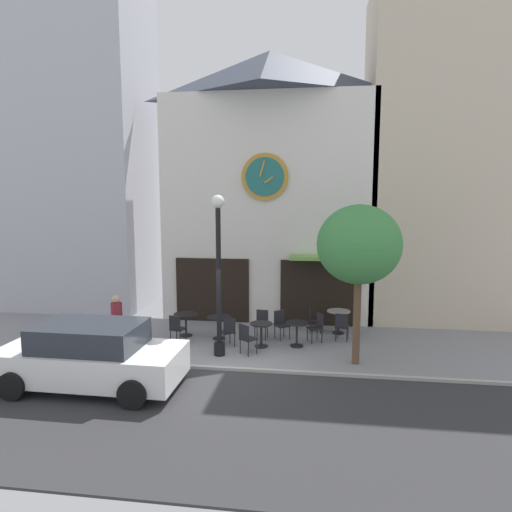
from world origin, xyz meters
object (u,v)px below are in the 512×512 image
Objects in this scene: cafe_chair_outer at (313,317)px; cafe_table_center at (339,317)px; cafe_table_leftmost at (261,330)px; pedestrian_maroon at (117,322)px; parked_car_white at (91,356)px; cafe_chair_curbside at (228,330)px; cafe_chair_by_entrance at (317,325)px; street_lamp at (219,276)px; cafe_chair_facing_street at (281,322)px; cafe_chair_mid_row at (246,337)px; cafe_table_center_right at (186,319)px; cafe_chair_near_tree at (342,325)px; street_tree at (359,245)px; cafe_table_rightmost at (297,329)px; cafe_chair_facing_wall at (177,327)px; cafe_chair_right_end at (262,322)px; cafe_table_near_curb at (219,322)px.

cafe_table_center is at bearing -2.25° from cafe_chair_outer.
cafe_table_center is at bearing 35.20° from cafe_table_leftmost.
pedestrian_maroon is 2.49m from parked_car_white.
cafe_chair_by_entrance is at bearing 18.12° from cafe_chair_curbside.
street_lamp is at bearing -143.83° from cafe_table_center.
cafe_chair_outer and cafe_chair_facing_street have the same top height.
cafe_table_center_right is at bearing 146.88° from cafe_chair_mid_row.
cafe_chair_curbside and cafe_chair_facing_street have the same top height.
cafe_chair_near_tree and cafe_chair_mid_row have the same top height.
street_tree is 4.79× the size of cafe_chair_by_entrance.
cafe_chair_outer reaches higher than cafe_table_center.
cafe_chair_outer is (4.10, 0.98, -0.02)m from cafe_table_center_right.
street_tree is 4.79× the size of cafe_chair_curbside.
pedestrian_maroon is at bearing -167.73° from cafe_table_rightmost.
cafe_table_center is at bearing 21.90° from pedestrian_maroon.
cafe_chair_facing_street is (-1.85, -0.79, -0.04)m from cafe_table_center.
cafe_chair_curbside is (1.63, -0.10, 0.00)m from cafe_chair_facing_wall.
cafe_table_center is at bearing 97.47° from street_tree.
cafe_chair_curbside is at bearing 50.36° from parked_car_white.
street_tree is at bearing -58.10° from cafe_chair_by_entrance.
cafe_chair_right_end is (-1.15, 0.65, 0.00)m from cafe_table_rightmost.
cafe_chair_facing_wall is at bearing 72.77° from parked_car_white.
cafe_table_near_curb is 0.46× the size of pedestrian_maroon.
cafe_table_rightmost is 0.83× the size of cafe_chair_outer.
cafe_table_leftmost is 0.81× the size of cafe_chair_outer.
cafe_chair_curbside is (-2.04, -0.36, 0.00)m from cafe_table_rightmost.
cafe_chair_mid_row is 0.54× the size of pedestrian_maroon.
street_tree is at bearing -17.97° from cafe_table_center_right.
cafe_chair_near_tree is 5.13m from cafe_chair_facing_wall.
street_lamp is 3.90m from parked_car_white.
street_lamp is at bearing -77.12° from cafe_table_near_curb.
cafe_chair_by_entrance is (-1.05, 1.68, -2.70)m from street_tree.
cafe_table_center is 0.80m from cafe_chair_near_tree.
street_lamp is 4.32m from cafe_chair_near_tree.
cafe_table_leftmost is at bearing -120.55° from cafe_chair_facing_street.
cafe_chair_by_entrance is (4.22, -0.03, -0.02)m from cafe_table_center_right.
street_tree is 3.35m from cafe_chair_by_entrance.
cafe_chair_mid_row is 1.00× the size of cafe_chair_facing_street.
cafe_chair_mid_row is (-3.05, 0.26, -2.70)m from street_tree.
cafe_table_near_curb is 0.86× the size of cafe_chair_facing_wall.
cafe_table_center_right is at bearing -178.32° from cafe_chair_near_tree.
street_tree is 1.00× the size of parked_car_white.
cafe_chair_facing_street is (1.50, 1.05, 0.00)m from cafe_chair_curbside.
cafe_chair_by_entrance is at bearing 22.63° from cafe_table_leftmost.
parked_car_white reaches higher than cafe_table_center_right.
cafe_chair_by_entrance reaches higher than cafe_table_leftmost.
cafe_table_leftmost is 0.44× the size of pedestrian_maroon.
cafe_table_rightmost is at bearing -131.40° from cafe_table_center.
street_lamp is at bearing -120.63° from cafe_chair_right_end.
cafe_chair_curbside reaches higher than cafe_table_center_right.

